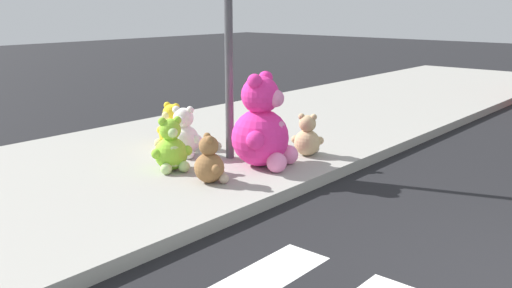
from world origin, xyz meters
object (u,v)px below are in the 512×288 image
(sign_pole, at_px, (229,31))
(plush_yellow, at_px, (171,129))
(plush_white, at_px, (183,136))
(plush_brown, at_px, (211,163))
(plush_red, at_px, (267,133))
(plush_tan, at_px, (307,138))
(plush_lime, at_px, (171,149))
(plush_pink_large, at_px, (263,129))

(sign_pole, relative_size, plush_yellow, 4.85)
(plush_white, xyz_separation_m, plush_brown, (-0.58, -1.12, -0.04))
(plush_brown, relative_size, plush_red, 1.11)
(plush_yellow, xyz_separation_m, plush_tan, (0.94, -1.76, -0.03))
(plush_white, relative_size, plush_lime, 1.02)
(plush_white, bearing_deg, plush_red, -26.73)
(plush_pink_large, distance_m, plush_yellow, 1.66)
(plush_pink_large, bearing_deg, plush_white, 106.72)
(plush_red, bearing_deg, plush_white, 153.27)
(sign_pole, bearing_deg, plush_yellow, 97.37)
(plush_red, bearing_deg, plush_lime, 174.17)
(plush_brown, xyz_separation_m, plush_yellow, (0.79, 1.61, 0.03))
(plush_white, bearing_deg, plush_brown, -117.39)
(plush_red, xyz_separation_m, plush_tan, (0.03, -0.71, 0.03))
(plush_pink_large, xyz_separation_m, plush_brown, (-0.92, 0.02, -0.25))
(sign_pole, relative_size, plush_lime, 4.68)
(sign_pole, height_order, plush_white, sign_pole)
(plush_tan, bearing_deg, plush_pink_large, 170.97)
(plush_white, distance_m, plush_tan, 1.71)
(plush_white, distance_m, plush_red, 1.25)
(sign_pole, bearing_deg, plush_pink_large, -90.08)
(plush_white, distance_m, plush_brown, 1.26)
(plush_lime, xyz_separation_m, plush_yellow, (0.76, 0.89, -0.01))
(plush_red, bearing_deg, sign_pole, 179.49)
(sign_pole, distance_m, plush_brown, 1.82)
(plush_lime, bearing_deg, plush_pink_large, -39.80)
(plush_pink_large, relative_size, plush_tan, 2.06)
(plush_white, bearing_deg, plush_yellow, 67.29)
(plush_pink_large, xyz_separation_m, plush_yellow, (-0.14, 1.63, -0.22))
(plush_yellow, bearing_deg, plush_brown, -115.99)
(plush_red, bearing_deg, plush_brown, -161.94)
(plush_pink_large, xyz_separation_m, plush_lime, (-0.90, 0.75, -0.21))
(plush_pink_large, xyz_separation_m, plush_white, (-0.34, 1.14, -0.21))
(plush_white, xyz_separation_m, plush_red, (1.12, -0.56, -0.07))
(sign_pole, height_order, plush_lime, sign_pole)
(sign_pole, xyz_separation_m, plush_pink_large, (-0.00, -0.58, -1.21))
(plush_tan, bearing_deg, plush_white, 132.15)
(plush_lime, distance_m, plush_tan, 1.92)
(plush_lime, bearing_deg, plush_yellow, 49.30)
(plush_red, relative_size, plush_tan, 0.89)
(plush_yellow, bearing_deg, plush_tan, -61.92)
(plush_pink_large, relative_size, plush_white, 1.75)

